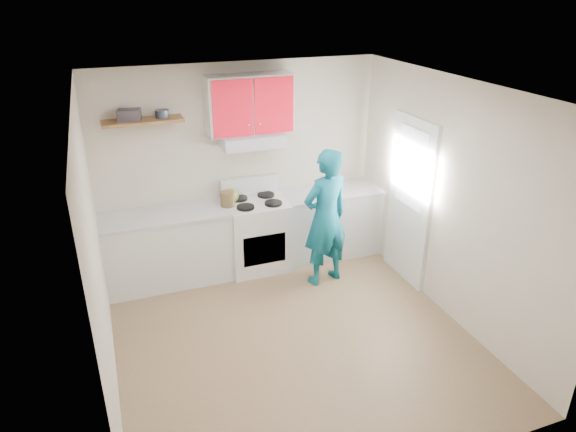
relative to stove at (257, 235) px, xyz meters
name	(u,v)px	position (x,y,z in m)	size (l,w,h in m)	color
floor	(293,336)	(-0.10, -1.57, -0.46)	(3.80, 3.80, 0.00)	brown
ceiling	(294,90)	(-0.10, -1.57, 2.14)	(3.60, 3.80, 0.04)	white
back_wall	(240,166)	(-0.10, 0.32, 0.84)	(3.60, 0.04, 2.60)	beige
front_wall	(397,343)	(-0.10, -3.47, 0.84)	(3.60, 0.04, 2.60)	beige
left_wall	(97,257)	(-1.90, -1.57, 0.84)	(0.04, 3.80, 2.60)	beige
right_wall	(450,201)	(1.70, -1.57, 0.84)	(0.04, 3.80, 2.60)	beige
door	(410,201)	(1.68, -0.88, 0.56)	(0.05, 0.85, 2.05)	white
door_glass	(411,168)	(1.65, -0.88, 0.99)	(0.01, 0.55, 0.95)	white
counter_left	(168,249)	(-1.14, 0.02, -0.01)	(1.52, 0.60, 0.90)	silver
counter_right	(329,223)	(1.04, 0.02, -0.01)	(1.32, 0.60, 0.90)	silver
stove	(257,235)	(0.00, 0.00, 0.00)	(0.76, 0.65, 0.92)	white
range_hood	(252,140)	(0.00, 0.10, 1.24)	(0.76, 0.44, 0.15)	silver
upper_cabinets	(249,104)	(0.00, 0.16, 1.66)	(1.02, 0.33, 0.70)	red
shelf	(143,121)	(-1.25, 0.18, 1.56)	(0.90, 0.30, 0.04)	brown
books	(129,115)	(-1.39, 0.17, 1.64)	(0.24, 0.18, 0.13)	#3B343B
tin	(162,114)	(-1.03, 0.17, 1.62)	(0.15, 0.15, 0.09)	#333D4C
kettle	(230,196)	(-0.31, 0.09, 0.55)	(0.22, 0.22, 0.19)	olive
crock	(227,200)	(-0.37, 0.00, 0.54)	(0.17, 0.17, 0.20)	brown
cutting_board	(312,195)	(0.77, 0.00, 0.45)	(0.32, 0.24, 0.02)	olive
silicone_mat	(347,190)	(1.28, -0.01, 0.44)	(0.30, 0.25, 0.01)	red
person	(326,218)	(0.67, -0.64, 0.40)	(0.63, 0.41, 1.72)	#0C5E73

